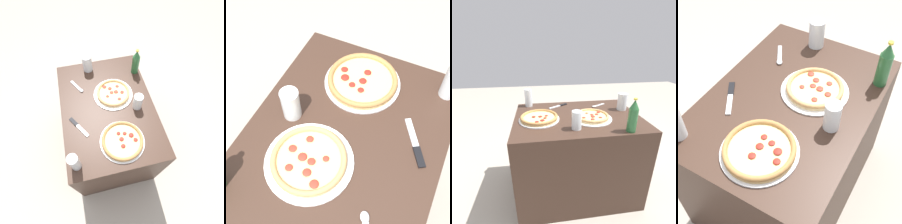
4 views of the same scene
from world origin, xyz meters
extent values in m
plane|color=#A89E8E|center=(0.00, 0.00, 0.00)|extent=(8.00, 8.00, 0.00)
cube|color=#3D281E|center=(0.00, 0.00, 0.35)|extent=(0.98, 0.69, 0.71)
cylinder|color=silver|center=(-0.30, -0.04, 0.71)|extent=(0.30, 0.30, 0.01)
cylinder|color=tan|center=(-0.30, -0.04, 0.72)|extent=(0.28, 0.28, 0.01)
cylinder|color=#EACC7F|center=(-0.30, -0.04, 0.73)|extent=(0.24, 0.24, 0.00)
torus|color=#AD7A42|center=(-0.30, -0.04, 0.74)|extent=(0.28, 0.28, 0.02)
ellipsoid|color=maroon|center=(-0.28, -0.10, 0.74)|extent=(0.03, 0.03, 0.01)
ellipsoid|color=maroon|center=(-0.32, -0.12, 0.73)|extent=(0.03, 0.03, 0.01)
ellipsoid|color=maroon|center=(-0.26, -0.06, 0.73)|extent=(0.03, 0.03, 0.01)
ellipsoid|color=maroon|center=(-0.25, -0.02, 0.73)|extent=(0.03, 0.03, 0.01)
ellipsoid|color=maroon|center=(-0.34, -0.03, 0.73)|extent=(0.03, 0.03, 0.01)
ellipsoid|color=maroon|center=(-0.29, -0.03, 0.74)|extent=(0.03, 0.03, 0.01)
cylinder|color=white|center=(0.10, -0.07, 0.71)|extent=(0.30, 0.30, 0.01)
cylinder|color=#E5C689|center=(0.10, -0.07, 0.72)|extent=(0.25, 0.25, 0.01)
cylinder|color=#EACC7F|center=(0.10, -0.07, 0.73)|extent=(0.22, 0.22, 0.00)
torus|color=tan|center=(0.10, -0.07, 0.73)|extent=(0.26, 0.26, 0.02)
ellipsoid|color=#A83323|center=(0.10, -0.06, 0.73)|extent=(0.03, 0.03, 0.01)
ellipsoid|color=#A83323|center=(0.07, -0.02, 0.73)|extent=(0.02, 0.02, 0.01)
ellipsoid|color=#A83323|center=(0.03, -0.10, 0.73)|extent=(0.03, 0.03, 0.01)
ellipsoid|color=#A83323|center=(0.08, -0.14, 0.73)|extent=(0.03, 0.03, 0.01)
ellipsoid|color=#A83323|center=(0.10, -0.09, 0.74)|extent=(0.03, 0.03, 0.01)
ellipsoid|color=#A83323|center=(0.17, -0.01, 0.74)|extent=(0.03, 0.03, 0.01)
ellipsoid|color=#A83323|center=(0.15, -0.11, 0.73)|extent=(0.03, 0.03, 0.01)
ellipsoid|color=#A83323|center=(0.14, -0.05, 0.73)|extent=(0.03, 0.03, 0.01)
cylinder|color=white|center=(0.41, 0.08, 0.78)|extent=(0.08, 0.08, 0.14)
cylinder|color=maroon|center=(0.41, 0.08, 0.76)|extent=(0.06, 0.06, 0.09)
cylinder|color=white|center=(-0.05, -0.22, 0.77)|extent=(0.07, 0.07, 0.13)
cylinder|color=#F4A323|center=(-0.05, -0.22, 0.74)|extent=(0.06, 0.06, 0.06)
cylinder|color=#286033|center=(0.29, -0.30, 0.79)|extent=(0.06, 0.06, 0.16)
cone|color=#286033|center=(0.29, -0.30, 0.90)|extent=(0.06, 0.06, 0.06)
cylinder|color=gold|center=(0.29, -0.30, 0.93)|extent=(0.02, 0.02, 0.01)
cube|color=black|center=(-0.08, 0.26, 0.71)|extent=(0.08, 0.06, 0.01)
cube|color=silver|center=(-0.16, 0.21, 0.71)|extent=(0.11, 0.08, 0.01)
cube|color=silver|center=(0.25, 0.21, 0.71)|extent=(0.12, 0.08, 0.01)
ellipsoid|color=silver|center=(0.19, 0.17, 0.72)|extent=(0.05, 0.04, 0.01)
camera|label=1|loc=(-0.70, 0.13, 1.82)|focal=28.00mm
camera|label=2|loc=(0.47, 0.21, 1.67)|focal=50.00mm
camera|label=3|loc=(-0.29, -1.24, 1.26)|focal=28.00mm
camera|label=4|loc=(-0.83, -0.47, 1.68)|focal=50.00mm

